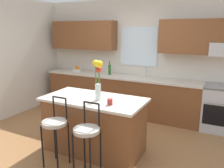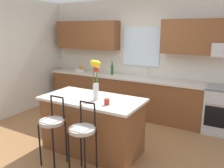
% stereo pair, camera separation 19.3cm
% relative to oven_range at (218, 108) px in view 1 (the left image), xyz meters
% --- Properties ---
extents(ground_plane, '(14.00, 14.00, 0.00)m').
position_rel_oven_range_xyz_m(ground_plane, '(-1.85, -1.68, -0.46)').
color(ground_plane, olive).
extents(wall_left, '(0.12, 4.60, 2.70)m').
position_rel_oven_range_xyz_m(wall_left, '(-4.41, -1.38, 0.89)').
color(wall_left, beige).
rests_on(wall_left, ground).
extents(back_wall_assembly, '(5.60, 0.50, 2.70)m').
position_rel_oven_range_xyz_m(back_wall_assembly, '(-1.81, 0.31, 1.05)').
color(back_wall_assembly, beige).
rests_on(back_wall_assembly, ground).
extents(counter_run, '(4.56, 0.64, 0.92)m').
position_rel_oven_range_xyz_m(counter_run, '(-1.85, 0.02, 0.01)').
color(counter_run, brown).
rests_on(counter_run, ground).
extents(sink_faucet, '(0.02, 0.13, 0.23)m').
position_rel_oven_range_xyz_m(sink_faucet, '(-1.60, 0.17, 0.60)').
color(sink_faucet, '#B7BABC').
rests_on(sink_faucet, counter_run).
extents(oven_range, '(0.60, 0.64, 0.92)m').
position_rel_oven_range_xyz_m(oven_range, '(0.00, 0.00, 0.00)').
color(oven_range, '#B7BABC').
rests_on(oven_range, ground).
extents(kitchen_island, '(1.65, 0.84, 0.92)m').
position_rel_oven_range_xyz_m(kitchen_island, '(-1.80, -1.84, 0.00)').
color(kitchen_island, brown).
rests_on(kitchen_island, ground).
extents(bar_stool_near, '(0.36, 0.36, 1.04)m').
position_rel_oven_range_xyz_m(bar_stool_near, '(-2.07, -2.47, 0.18)').
color(bar_stool_near, black).
rests_on(bar_stool_near, ground).
extents(bar_stool_middle, '(0.36, 0.36, 1.04)m').
position_rel_oven_range_xyz_m(bar_stool_middle, '(-1.52, -2.47, 0.18)').
color(bar_stool_middle, black).
rests_on(bar_stool_middle, ground).
extents(flower_vase, '(0.15, 0.17, 0.64)m').
position_rel_oven_range_xyz_m(flower_vase, '(-1.68, -1.89, 0.85)').
color(flower_vase, silver).
rests_on(flower_vase, kitchen_island).
extents(mug_ceramic, '(0.08, 0.08, 0.09)m').
position_rel_oven_range_xyz_m(mug_ceramic, '(-1.41, -2.01, 0.51)').
color(mug_ceramic, '#A52D28').
rests_on(mug_ceramic, kitchen_island).
extents(fruit_bowl_oranges, '(0.24, 0.24, 0.16)m').
position_rel_oven_range_xyz_m(fruit_bowl_oranges, '(-3.45, 0.03, 0.51)').
color(fruit_bowl_oranges, silver).
rests_on(fruit_bowl_oranges, counter_run).
extents(bottle_olive_oil, '(0.06, 0.06, 0.32)m').
position_rel_oven_range_xyz_m(bottle_olive_oil, '(-2.47, 0.02, 0.59)').
color(bottle_olive_oil, '#1E5923').
rests_on(bottle_olive_oil, counter_run).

